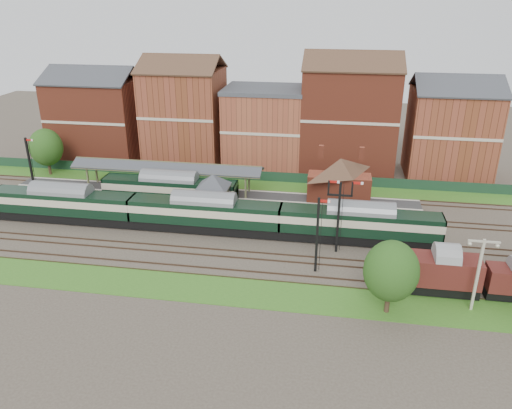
% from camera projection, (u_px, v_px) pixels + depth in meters
% --- Properties ---
extents(ground, '(160.00, 160.00, 0.00)m').
position_uv_depth(ground, '(233.00, 233.00, 58.31)').
color(ground, '#473D33').
rests_on(ground, ground).
extents(grass_back, '(90.00, 4.50, 0.06)m').
position_uv_depth(grass_back, '(255.00, 185.00, 72.82)').
color(grass_back, '#2D6619').
rests_on(grass_back, ground).
extents(grass_front, '(90.00, 5.00, 0.06)m').
position_uv_depth(grass_front, '(207.00, 288.00, 47.40)').
color(grass_front, '#2D6619').
rests_on(grass_front, ground).
extents(fence, '(90.00, 0.12, 1.50)m').
position_uv_depth(fence, '(257.00, 176.00, 74.35)').
color(fence, '#193823').
rests_on(fence, ground).
extents(platform, '(55.00, 3.40, 1.00)m').
position_uv_depth(platform, '(211.00, 196.00, 67.71)').
color(platform, '#2D2D2D').
rests_on(platform, ground).
extents(signal_box, '(5.40, 5.40, 6.00)m').
position_uv_depth(signal_box, '(213.00, 196.00, 60.45)').
color(signal_box, '#5A6A4B').
rests_on(signal_box, ground).
extents(brick_hut, '(3.20, 2.64, 2.94)m').
position_uv_depth(brick_hut, '(279.00, 216.00, 60.04)').
color(brick_hut, brown).
rests_on(brick_hut, ground).
extents(station_building, '(8.10, 8.10, 5.90)m').
position_uv_depth(station_building, '(339.00, 179.00, 63.82)').
color(station_building, '#973C26').
rests_on(station_building, platform).
extents(canopy, '(26.00, 3.89, 4.08)m').
position_uv_depth(canopy, '(167.00, 165.00, 67.00)').
color(canopy, brown).
rests_on(canopy, platform).
extents(semaphore_bracket, '(3.60, 0.25, 8.18)m').
position_uv_depth(semaphore_bracket, '(339.00, 213.00, 52.43)').
color(semaphore_bracket, black).
rests_on(semaphore_bracket, ground).
extents(semaphore_platform_end, '(1.23, 0.25, 8.00)m').
position_uv_depth(semaphore_platform_end, '(30.00, 165.00, 68.41)').
color(semaphore_platform_end, black).
rests_on(semaphore_platform_end, ground).
extents(semaphore_siding, '(1.23, 0.25, 8.00)m').
position_uv_depth(semaphore_siding, '(317.00, 234.00, 48.83)').
color(semaphore_siding, black).
rests_on(semaphore_siding, ground).
extents(yard_lamp, '(2.60, 0.22, 7.00)m').
position_uv_depth(yard_lamp, '(478.00, 271.00, 42.73)').
color(yard_lamp, beige).
rests_on(yard_lamp, ground).
extents(town_backdrop, '(69.00, 10.00, 16.00)m').
position_uv_depth(town_backdrop, '(263.00, 123.00, 78.28)').
color(town_backdrop, '#973C26').
rests_on(town_backdrop, ground).
extents(dmu_train, '(53.16, 2.80, 4.08)m').
position_uv_depth(dmu_train, '(205.00, 213.00, 57.86)').
color(dmu_train, black).
rests_on(dmu_train, ground).
extents(platform_railcar, '(17.61, 2.78, 4.06)m').
position_uv_depth(platform_railcar, '(170.00, 190.00, 64.71)').
color(platform_railcar, black).
rests_on(platform_railcar, ground).
extents(goods_van_a, '(6.41, 2.78, 3.89)m').
position_uv_depth(goods_van_a, '(444.00, 272.00, 46.02)').
color(goods_van_a, black).
rests_on(goods_van_a, ground).
extents(tree_far, '(4.72, 4.72, 6.88)m').
position_uv_depth(tree_far, '(391.00, 271.00, 42.35)').
color(tree_far, '#382619').
rests_on(tree_far, ground).
extents(tree_back, '(4.94, 4.94, 7.21)m').
position_uv_depth(tree_back, '(46.00, 147.00, 75.43)').
color(tree_back, '#382619').
rests_on(tree_back, ground).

